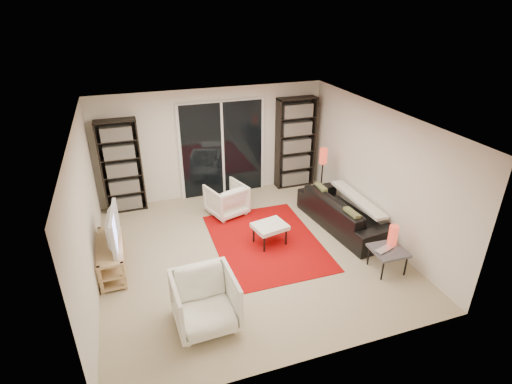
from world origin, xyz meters
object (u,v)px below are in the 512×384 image
(bookshelf_right, at_px, (295,143))
(sofa, at_px, (344,212))
(bookshelf_left, at_px, (122,167))
(floor_lamp, at_px, (323,162))
(tv_stand, at_px, (112,256))
(ottoman, at_px, (270,227))
(armchair_front, at_px, (205,302))
(side_table, at_px, (388,252))
(armchair_back, at_px, (226,199))

(bookshelf_right, height_order, sofa, bookshelf_right)
(bookshelf_left, xyz_separation_m, floor_lamp, (4.07, -0.97, -0.06))
(bookshelf_left, bearing_deg, tv_stand, -98.73)
(sofa, relative_size, floor_lamp, 1.75)
(tv_stand, height_order, floor_lamp, floor_lamp)
(ottoman, bearing_deg, bookshelf_right, 56.85)
(sofa, bearing_deg, ottoman, 87.23)
(tv_stand, xyz_separation_m, floor_lamp, (4.39, 1.14, 0.65))
(sofa, bearing_deg, tv_stand, 83.28)
(floor_lamp, bearing_deg, ottoman, -143.12)
(armchair_front, bearing_deg, side_table, 2.16)
(bookshelf_right, xyz_separation_m, side_table, (0.10, -3.57, -0.69))
(ottoman, bearing_deg, armchair_front, -133.85)
(armchair_back, distance_m, ottoman, 1.42)
(bookshelf_left, distance_m, bookshelf_right, 3.85)
(tv_stand, bearing_deg, armchair_front, -54.83)
(sofa, height_order, armchair_back, armchair_back)
(bookshelf_left, height_order, armchair_back, bookshelf_left)
(tv_stand, distance_m, armchair_back, 2.59)
(bookshelf_left, distance_m, armchair_back, 2.23)
(tv_stand, relative_size, side_table, 2.25)
(bookshelf_right, distance_m, armchair_back, 2.21)
(sofa, relative_size, armchair_front, 2.53)
(floor_lamp, bearing_deg, armchair_back, 177.48)
(sofa, height_order, side_table, sofa)
(tv_stand, relative_size, armchair_front, 1.46)
(bookshelf_right, distance_m, side_table, 3.64)
(tv_stand, distance_m, sofa, 4.31)
(armchair_front, bearing_deg, sofa, 26.45)
(armchair_back, distance_m, armchair_front, 3.13)
(tv_stand, xyz_separation_m, side_table, (4.28, -1.46, 0.10))
(floor_lamp, bearing_deg, armchair_front, -138.34)
(tv_stand, relative_size, ottoman, 1.89)
(bookshelf_right, bearing_deg, tv_stand, -153.17)
(armchair_front, relative_size, ottoman, 1.29)
(side_table, distance_m, floor_lamp, 2.66)
(armchair_back, xyz_separation_m, ottoman, (0.45, -1.34, 0.02))
(armchair_back, bearing_deg, ottoman, 90.77)
(sofa, height_order, ottoman, sofa)
(bookshelf_right, bearing_deg, armchair_front, -128.02)
(bookshelf_right, relative_size, ottoman, 3.19)
(tv_stand, height_order, armchair_back, armchair_back)
(bookshelf_left, height_order, floor_lamp, bookshelf_left)
(sofa, distance_m, side_table, 1.47)
(ottoman, bearing_deg, floor_lamp, 36.88)
(bookshelf_right, relative_size, floor_lamp, 1.71)
(bookshelf_right, distance_m, sofa, 2.23)
(bookshelf_left, relative_size, sofa, 0.91)
(tv_stand, distance_m, armchair_front, 2.08)
(bookshelf_left, xyz_separation_m, bookshelf_right, (3.85, -0.00, 0.07))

